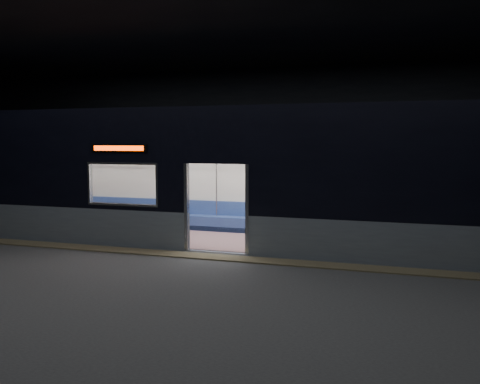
% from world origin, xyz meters
% --- Properties ---
extents(station_floor, '(24.00, 14.00, 0.01)m').
position_xyz_m(station_floor, '(0.00, 0.00, -0.01)').
color(station_floor, '#47494C').
rests_on(station_floor, ground).
extents(station_envelope, '(24.00, 14.00, 5.00)m').
position_xyz_m(station_envelope, '(0.00, 0.00, 3.66)').
color(station_envelope, black).
rests_on(station_envelope, station_floor).
extents(tactile_strip, '(22.80, 0.50, 0.03)m').
position_xyz_m(tactile_strip, '(0.00, 0.55, 0.01)').
color(tactile_strip, '#8C7F59').
rests_on(tactile_strip, station_floor).
extents(metro_car, '(18.00, 3.04, 3.35)m').
position_xyz_m(metro_car, '(-0.00, 2.54, 1.85)').
color(metro_car, '#8A98A5').
rests_on(metro_car, station_floor).
extents(passenger, '(0.46, 0.77, 1.47)m').
position_xyz_m(passenger, '(3.08, 3.55, 0.84)').
color(passenger, black).
rests_on(passenger, metro_car).
extents(handbag, '(0.36, 0.34, 0.14)m').
position_xyz_m(handbag, '(3.04, 3.30, 0.69)').
color(handbag, black).
rests_on(handbag, passenger).
extents(transit_map, '(1.04, 0.03, 0.67)m').
position_xyz_m(transit_map, '(2.21, 3.85, 1.49)').
color(transit_map, white).
rests_on(transit_map, metro_car).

